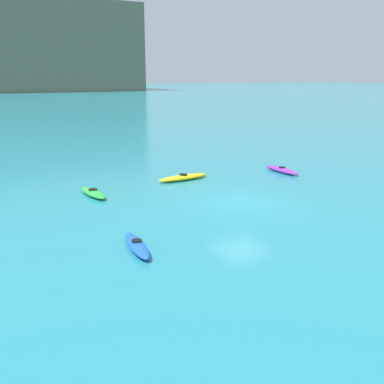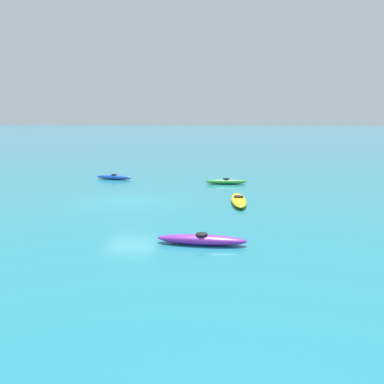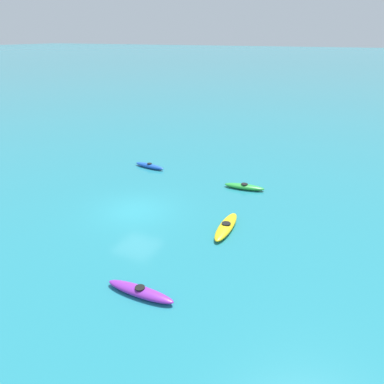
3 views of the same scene
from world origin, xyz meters
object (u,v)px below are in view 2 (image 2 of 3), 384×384
kayak_green (226,181)px  kayak_blue (114,177)px  kayak_yellow (239,200)px  kayak_purple (202,240)px

kayak_green → kayak_blue: bearing=-96.2°
kayak_blue → kayak_yellow: 11.04m
kayak_green → kayak_purple: 12.28m
kayak_blue → kayak_yellow: same height
kayak_green → kayak_yellow: bearing=8.7°
kayak_blue → kayak_purple: same height
kayak_blue → kayak_purple: 15.21m
kayak_yellow → kayak_blue: bearing=-126.7°
kayak_yellow → kayak_green: size_ratio=1.21×
kayak_blue → kayak_yellow: size_ratio=0.82×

